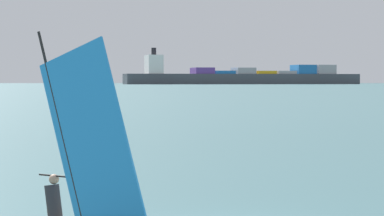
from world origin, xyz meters
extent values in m
cylinder|color=black|center=(-3.36, -1.83, 2.24)|extent=(1.42, 0.36, 4.26)
cube|color=#268CD8|center=(-2.50, -2.02, 2.02)|extent=(2.98, 0.69, 4.38)
cylinder|color=black|center=(-3.11, -1.89, 1.24)|extent=(1.87, 0.44, 0.04)
cylinder|color=#2D2D33|center=(-3.60, -1.78, 0.58)|extent=(0.52, 0.41, 0.96)
sphere|color=tan|center=(-3.60, -1.78, 1.16)|extent=(0.22, 0.22, 0.22)
cube|color=#3F444C|center=(-265.40, 684.97, 4.31)|extent=(175.64, 142.47, 8.61)
cube|color=silver|center=(-326.14, 638.71, 16.33)|extent=(23.43, 25.39, 15.44)
cylinder|color=black|center=(-326.14, 638.71, 27.05)|extent=(4.00, 4.00, 6.00)
cube|color=#59388C|center=(-293.34, 663.69, 11.21)|extent=(26.94, 28.35, 5.20)
cube|color=#1E66AD|center=(-279.18, 674.47, 9.91)|extent=(26.94, 28.35, 2.60)
cube|color=#99999E|center=(-265.03, 685.25, 11.21)|extent=(26.94, 28.35, 5.20)
cube|color=gold|center=(-250.87, 696.04, 9.91)|extent=(26.94, 28.35, 2.60)
cube|color=#99999E|center=(-236.71, 706.82, 9.91)|extent=(26.94, 28.35, 2.60)
cube|color=#1E66AD|center=(-222.55, 717.60, 12.51)|extent=(26.94, 28.35, 7.80)
cube|color=#99999E|center=(-208.39, 728.39, 12.51)|extent=(26.94, 28.35, 7.80)
cube|color=#60665B|center=(-433.08, 1462.81, 26.53)|extent=(733.44, 613.35, 53.06)
camera|label=1|loc=(7.07, -18.02, 3.30)|focal=83.47mm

